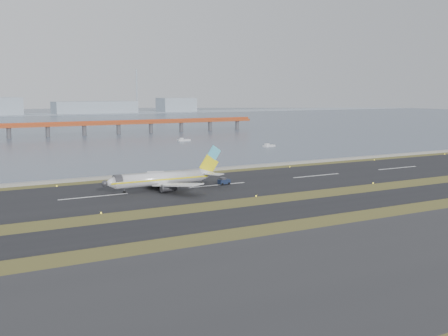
% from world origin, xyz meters
% --- Properties ---
extents(ground, '(1000.00, 1000.00, 0.00)m').
position_xyz_m(ground, '(0.00, 0.00, 0.00)').
color(ground, '#404C1B').
rests_on(ground, ground).
extents(apron_strip, '(1000.00, 50.00, 0.10)m').
position_xyz_m(apron_strip, '(0.00, -55.00, 0.05)').
color(apron_strip, '#2C2B2E').
rests_on(apron_strip, ground).
extents(taxiway_strip, '(1000.00, 18.00, 0.10)m').
position_xyz_m(taxiway_strip, '(0.00, -12.00, 0.05)').
color(taxiway_strip, black).
rests_on(taxiway_strip, ground).
extents(runway_strip, '(1000.00, 45.00, 0.10)m').
position_xyz_m(runway_strip, '(0.00, 30.00, 0.05)').
color(runway_strip, black).
rests_on(runway_strip, ground).
extents(seawall, '(1000.00, 2.50, 1.00)m').
position_xyz_m(seawall, '(0.00, 60.00, 0.50)').
color(seawall, gray).
rests_on(seawall, ground).
extents(bay_water, '(1400.00, 800.00, 1.30)m').
position_xyz_m(bay_water, '(0.00, 460.00, 0.00)').
color(bay_water, '#495568').
rests_on(bay_water, ground).
extents(red_pier, '(260.00, 5.00, 10.20)m').
position_xyz_m(red_pier, '(20.00, 250.00, 7.28)').
color(red_pier, '#A5411C').
rests_on(red_pier, ground).
extents(airliner, '(38.52, 32.89, 12.80)m').
position_xyz_m(airliner, '(-18.21, 30.65, 3.46)').
color(airliner, silver).
rests_on(airliner, ground).
extents(pushback_tug, '(3.74, 2.31, 2.34)m').
position_xyz_m(pushback_tug, '(2.28, 29.90, 1.14)').
color(pushback_tug, '#15203B').
rests_on(pushback_tug, ground).
extents(workboat_near, '(8.27, 4.59, 1.92)m').
position_xyz_m(workboat_near, '(84.19, 124.67, 0.61)').
color(workboat_near, silver).
rests_on(workboat_near, ground).
extents(workboat_far, '(7.98, 2.53, 1.94)m').
position_xyz_m(workboat_far, '(59.92, 179.59, 0.61)').
color(workboat_far, silver).
rests_on(workboat_far, ground).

